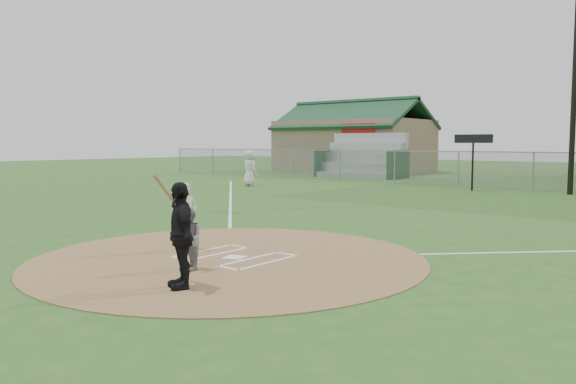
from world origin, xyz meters
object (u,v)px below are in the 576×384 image
Objects in this scene: home_plate at (234,258)px; ondeck_player at (250,168)px; umpire at (181,235)px; catcher at (189,239)px; batter_at_plate at (187,216)px.

home_plate is 20.47m from ondeck_player.
umpire is (1.02, -2.31, 0.89)m from home_plate.
catcher is 2.07m from batter_at_plate.
ondeck_player is (-13.86, 16.47, 0.41)m from catcher.
batter_at_plate is (-1.59, 1.31, 0.18)m from catcher.
ondeck_player is 19.51m from batter_at_plate.
home_plate is at bearing 142.85° from ondeck_player.
ondeck_player is at bearing 153.98° from catcher.
umpire is at bearing -66.09° from home_plate.
batter_at_plate is at bearing 165.86° from umpire.
ondeck_player is at bearing 128.95° from batter_at_plate.
batter_at_plate is (12.26, -15.17, -0.23)m from ondeck_player.
ondeck_player is at bearing 158.29° from umpire.
catcher is at bearing 161.49° from umpire.
umpire reaches higher than home_plate.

